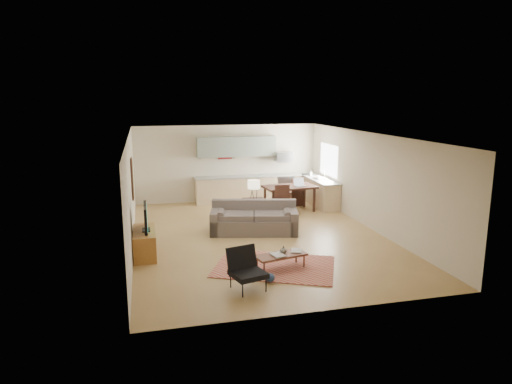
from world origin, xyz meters
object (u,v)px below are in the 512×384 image
object	(u,v)px
armchair	(248,270)
dining_table	(289,199)
sofa	(254,218)
coffee_table	(281,262)
tv_credenza	(145,243)
console_table	(254,210)

from	to	relation	value
armchair	dining_table	xyz separation A→B (m)	(2.70, 5.72, 0.02)
sofa	dining_table	world-z (taller)	sofa
sofa	coffee_table	size ratio (longest dim) A/B	2.17
armchair	dining_table	size ratio (longest dim) A/B	0.49
sofa	armchair	bearing A→B (deg)	-91.89
tv_credenza	console_table	bearing A→B (deg)	34.60
sofa	coffee_table	xyz separation A→B (m)	(-0.08, -2.77, -0.26)
armchair	console_table	world-z (taller)	armchair
console_table	dining_table	distance (m)	1.77
tv_credenza	coffee_table	bearing A→B (deg)	-29.75
coffee_table	armchair	xyz separation A→B (m)	(-0.93, -0.88, 0.23)
coffee_table	dining_table	distance (m)	5.16
coffee_table	console_table	distance (m)	3.84
sofa	coffee_table	distance (m)	2.78
armchair	tv_credenza	size ratio (longest dim) A/B	0.61
console_table	dining_table	size ratio (longest dim) A/B	0.43
sofa	armchair	distance (m)	3.78
coffee_table	tv_credenza	world-z (taller)	tv_credenza
coffee_table	console_table	xyz separation A→B (m)	(0.33, 3.82, 0.19)
dining_table	console_table	bearing A→B (deg)	-151.05
coffee_table	tv_credenza	size ratio (longest dim) A/B	0.86
sofa	coffee_table	bearing A→B (deg)	-78.10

